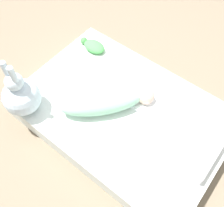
{
  "coord_description": "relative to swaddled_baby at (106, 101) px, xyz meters",
  "views": [
    {
      "loc": [
        -0.48,
        0.71,
        1.49
      ],
      "look_at": [
        0.05,
        0.04,
        0.19
      ],
      "focal_mm": 42.0,
      "sensor_mm": 36.0,
      "label": 1
    }
  ],
  "objects": [
    {
      "name": "turtle_plush",
      "position": [
        0.38,
        -0.33,
        -0.04
      ],
      "size": [
        0.2,
        0.11,
        0.06
      ],
      "color": "#51B756",
      "rests_on": "bed_mattress"
    },
    {
      "name": "swaddled_baby",
      "position": [
        0.0,
        0.0,
        0.0
      ],
      "size": [
        0.45,
        0.49,
        0.13
      ],
      "rotation": [
        0.0,
        0.0,
        3.99
      ],
      "color": "#99D6B2",
      "rests_on": "bed_mattress"
    },
    {
      "name": "pillow",
      "position": [
        -0.49,
        -0.11,
        -0.03
      ],
      "size": [
        0.36,
        0.37,
        0.07
      ],
      "color": "white",
      "rests_on": "bed_mattress"
    },
    {
      "name": "ground_plane",
      "position": [
        -0.08,
        -0.06,
        -0.2
      ],
      "size": [
        12.0,
        12.0,
        0.0
      ],
      "primitive_type": "plane",
      "color": "#7A6B56"
    },
    {
      "name": "bunny_plush",
      "position": [
        0.38,
        0.3,
        0.06
      ],
      "size": [
        0.22,
        0.22,
        0.39
      ],
      "color": "silver",
      "rests_on": "bed_mattress"
    },
    {
      "name": "bed_mattress",
      "position": [
        -0.08,
        -0.06,
        -0.13
      ],
      "size": [
        1.26,
        0.85,
        0.14
      ],
      "color": "white",
      "rests_on": "ground_plane"
    },
    {
      "name": "burp_cloth",
      "position": [
        -0.21,
        -0.19,
        -0.05
      ],
      "size": [
        0.18,
        0.2,
        0.02
      ],
      "color": "white",
      "rests_on": "bed_mattress"
    }
  ]
}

